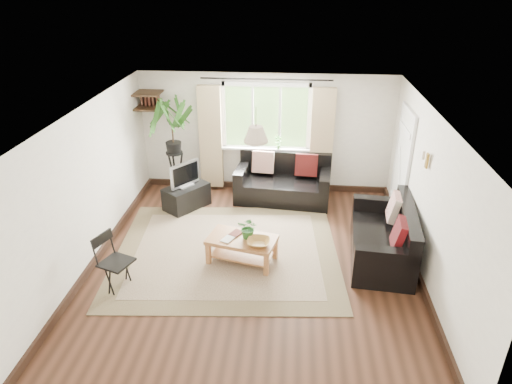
# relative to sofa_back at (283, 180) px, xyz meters

# --- Properties ---
(floor) EXTENTS (5.50, 5.50, 0.00)m
(floor) POSITION_rel_sofa_back_xyz_m (-0.38, -2.23, -0.43)
(floor) COLOR black
(floor) RESTS_ON ground
(ceiling) EXTENTS (5.50, 5.50, 0.00)m
(ceiling) POSITION_rel_sofa_back_xyz_m (-0.38, -2.23, 1.97)
(ceiling) COLOR white
(ceiling) RESTS_ON floor
(wall_back) EXTENTS (5.00, 0.02, 2.40)m
(wall_back) POSITION_rel_sofa_back_xyz_m (-0.38, 0.52, 0.77)
(wall_back) COLOR white
(wall_back) RESTS_ON floor
(wall_front) EXTENTS (5.00, 0.02, 2.40)m
(wall_front) POSITION_rel_sofa_back_xyz_m (-0.38, -4.98, 0.77)
(wall_front) COLOR white
(wall_front) RESTS_ON floor
(wall_left) EXTENTS (0.02, 5.50, 2.40)m
(wall_left) POSITION_rel_sofa_back_xyz_m (-2.88, -2.23, 0.77)
(wall_left) COLOR white
(wall_left) RESTS_ON floor
(wall_right) EXTENTS (0.02, 5.50, 2.40)m
(wall_right) POSITION_rel_sofa_back_xyz_m (2.12, -2.23, 0.77)
(wall_right) COLOR white
(wall_right) RESTS_ON floor
(rug) EXTENTS (3.79, 3.32, 0.02)m
(rug) POSITION_rel_sofa_back_xyz_m (-0.84, -1.97, -0.42)
(rug) COLOR #B8A98F
(rug) RESTS_ON floor
(window) EXTENTS (2.50, 0.16, 2.16)m
(window) POSITION_rel_sofa_back_xyz_m (-0.38, 0.48, 1.12)
(window) COLOR white
(window) RESTS_ON wall_back
(door) EXTENTS (0.06, 0.96, 2.06)m
(door) POSITION_rel_sofa_back_xyz_m (2.09, -0.53, 0.57)
(door) COLOR silver
(door) RESTS_ON wall_right
(corner_shelf) EXTENTS (0.50, 0.50, 0.34)m
(corner_shelf) POSITION_rel_sofa_back_xyz_m (-2.63, 0.27, 1.46)
(corner_shelf) COLOR black
(corner_shelf) RESTS_ON wall_back
(pendant_lamp) EXTENTS (0.36, 0.36, 0.54)m
(pendant_lamp) POSITION_rel_sofa_back_xyz_m (-0.38, -1.83, 1.62)
(pendant_lamp) COLOR beige
(pendant_lamp) RESTS_ON ceiling
(wall_sconce) EXTENTS (0.12, 0.12, 0.28)m
(wall_sconce) POSITION_rel_sofa_back_xyz_m (2.05, -1.93, 1.31)
(wall_sconce) COLOR beige
(wall_sconce) RESTS_ON wall_right
(sofa_back) EXTENTS (1.90, 1.08, 0.86)m
(sofa_back) POSITION_rel_sofa_back_xyz_m (0.00, 0.00, 0.00)
(sofa_back) COLOR black
(sofa_back) RESTS_ON floor
(sofa_right) EXTENTS (1.87, 1.06, 0.85)m
(sofa_right) POSITION_rel_sofa_back_xyz_m (1.61, -1.88, -0.01)
(sofa_right) COLOR black
(sofa_right) RESTS_ON floor
(coffee_table) EXTENTS (1.15, 0.80, 0.43)m
(coffee_table) POSITION_rel_sofa_back_xyz_m (-0.56, -2.20, -0.22)
(coffee_table) COLOR brown
(coffee_table) RESTS_ON floor
(table_plant) EXTENTS (0.37, 0.34, 0.35)m
(table_plant) POSITION_rel_sofa_back_xyz_m (-0.46, -2.18, 0.17)
(table_plant) COLOR #286026
(table_plant) RESTS_ON coffee_table
(bowl) EXTENTS (0.37, 0.37, 0.09)m
(bowl) POSITION_rel_sofa_back_xyz_m (-0.29, -2.36, 0.04)
(bowl) COLOR #A57838
(bowl) RESTS_ON coffee_table
(book_a) EXTENTS (0.22, 0.25, 0.02)m
(book_a) POSITION_rel_sofa_back_xyz_m (-0.84, -2.23, 0.01)
(book_a) COLOR silver
(book_a) RESTS_ON coffee_table
(book_b) EXTENTS (0.24, 0.26, 0.02)m
(book_b) POSITION_rel_sofa_back_xyz_m (-0.74, -2.04, 0.01)
(book_b) COLOR #592A23
(book_b) RESTS_ON coffee_table
(tv_stand) EXTENTS (0.89, 0.96, 0.45)m
(tv_stand) POSITION_rel_sofa_back_xyz_m (-1.83, -0.49, -0.20)
(tv_stand) COLOR black
(tv_stand) RESTS_ON floor
(tv) EXTENTS (0.56, 0.65, 0.50)m
(tv) POSITION_rel_sofa_back_xyz_m (-1.83, -0.49, 0.27)
(tv) COLOR #A5A5AA
(tv) RESTS_ON tv_stand
(palm_stand) EXTENTS (0.78, 0.78, 1.98)m
(palm_stand) POSITION_rel_sofa_back_xyz_m (-2.16, 0.07, 0.56)
(palm_stand) COLOR black
(palm_stand) RESTS_ON floor
(folding_chair) EXTENTS (0.57, 0.57, 0.85)m
(folding_chair) POSITION_rel_sofa_back_xyz_m (-2.25, -3.01, -0.00)
(folding_chair) COLOR black
(folding_chair) RESTS_ON floor
(sill_plant) EXTENTS (0.14, 0.10, 0.27)m
(sill_plant) POSITION_rel_sofa_back_xyz_m (-0.13, 0.40, 0.64)
(sill_plant) COLOR #2D6023
(sill_plant) RESTS_ON window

